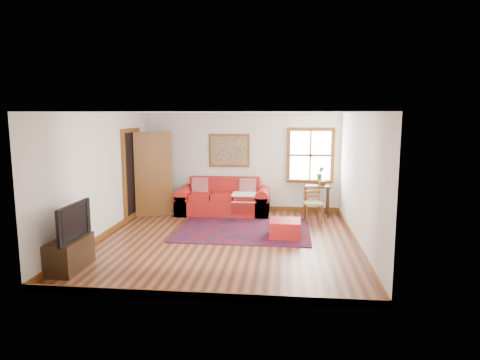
# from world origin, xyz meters

# --- Properties ---
(ground) EXTENTS (5.50, 5.50, 0.00)m
(ground) POSITION_xyz_m (0.00, 0.00, 0.00)
(ground) COLOR #451F12
(ground) RESTS_ON ground
(room_envelope) EXTENTS (5.04, 5.54, 2.52)m
(room_envelope) POSITION_xyz_m (0.00, 0.02, 1.65)
(room_envelope) COLOR silver
(room_envelope) RESTS_ON ground
(window) EXTENTS (1.18, 0.20, 1.38)m
(window) POSITION_xyz_m (1.78, 2.70, 1.31)
(window) COLOR white
(window) RESTS_ON ground
(doorway) EXTENTS (0.89, 1.08, 2.14)m
(doorway) POSITION_xyz_m (-2.21, 1.78, 1.07)
(doorway) COLOR black
(doorway) RESTS_ON ground
(framed_artwork) EXTENTS (1.05, 0.07, 0.85)m
(framed_artwork) POSITION_xyz_m (-0.30, 2.71, 1.55)
(framed_artwork) COLOR brown
(framed_artwork) RESTS_ON ground
(persian_rug) EXTENTS (2.84, 2.28, 0.02)m
(persian_rug) POSITION_xyz_m (0.25, 0.84, 0.01)
(persian_rug) COLOR #5C0D0E
(persian_rug) RESTS_ON ground
(red_leather_sofa) EXTENTS (2.28, 0.94, 0.89)m
(red_leather_sofa) POSITION_xyz_m (-0.39, 2.31, 0.30)
(red_leather_sofa) COLOR #AC1916
(red_leather_sofa) RESTS_ON ground
(red_ottoman) EXTENTS (0.62, 0.62, 0.35)m
(red_ottoman) POSITION_xyz_m (1.14, 0.37, 0.18)
(red_ottoman) COLOR #AC1916
(red_ottoman) RESTS_ON ground
(side_table) EXTENTS (0.64, 0.48, 0.77)m
(side_table) POSITION_xyz_m (1.90, 2.30, 0.64)
(side_table) COLOR black
(side_table) RESTS_ON ground
(ladder_back_chair) EXTENTS (0.46, 0.44, 0.87)m
(ladder_back_chair) POSITION_xyz_m (1.77, 1.77, 0.47)
(ladder_back_chair) COLOR tan
(ladder_back_chair) RESTS_ON ground
(media_cabinet) EXTENTS (0.41, 0.92, 0.51)m
(media_cabinet) POSITION_xyz_m (-2.28, -1.81, 0.25)
(media_cabinet) COLOR black
(media_cabinet) RESTS_ON ground
(television) EXTENTS (0.13, 1.01, 0.58)m
(television) POSITION_xyz_m (-2.26, -1.84, 0.80)
(television) COLOR black
(television) RESTS_ON media_cabinet
(candle_hurricane) EXTENTS (0.12, 0.12, 0.18)m
(candle_hurricane) POSITION_xyz_m (-2.23, -1.39, 0.59)
(candle_hurricane) COLOR silver
(candle_hurricane) RESTS_ON media_cabinet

